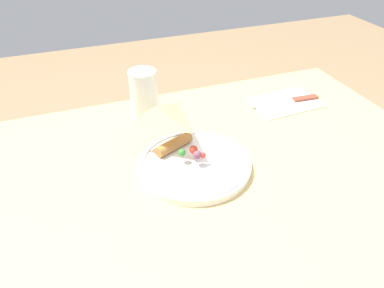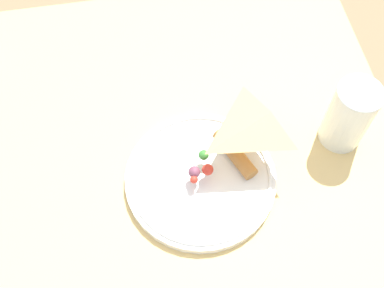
% 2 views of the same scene
% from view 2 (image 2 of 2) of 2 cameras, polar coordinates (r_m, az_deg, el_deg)
% --- Properties ---
extents(dining_table, '(1.01, 0.81, 0.77)m').
position_cam_2_polar(dining_table, '(0.87, -1.94, -12.27)').
color(dining_table, '#DBB770').
rests_on(dining_table, ground_plane).
extents(plate_pizza, '(0.24, 0.24, 0.05)m').
position_cam_2_polar(plate_pizza, '(0.77, 1.20, -3.88)').
color(plate_pizza, white).
rests_on(plate_pizza, dining_table).
extents(milk_glass, '(0.07, 0.07, 0.13)m').
position_cam_2_polar(milk_glass, '(0.81, 18.07, 3.07)').
color(milk_glass, white).
rests_on(milk_glass, dining_table).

